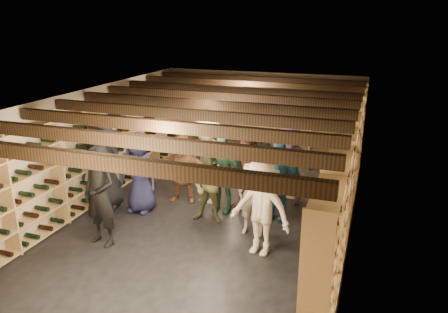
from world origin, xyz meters
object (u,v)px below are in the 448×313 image
at_px(person_2, 210,186).
at_px(person_8, 249,173).
at_px(person_1, 100,195).
at_px(person_6, 139,172).
at_px(crate_stack_left, 213,163).
at_px(person_12, 262,169).
at_px(person_5, 182,168).
at_px(person_11, 289,163).
at_px(crate_stack_right, 263,181).
at_px(person_10, 222,174).
at_px(person_9, 207,160).
at_px(person_3, 260,208).
at_px(crate_loose, 286,192).
at_px(person_4, 278,181).
at_px(person_7, 254,192).
at_px(person_0, 104,164).

height_order(person_2, person_8, person_8).
relative_size(person_1, person_6, 1.09).
bearing_deg(crate_stack_left, person_12, -40.88).
bearing_deg(person_5, person_11, 12.25).
bearing_deg(crate_stack_right, person_10, -108.32).
height_order(person_9, person_12, person_9).
height_order(crate_stack_right, person_8, person_8).
bearing_deg(person_12, person_3, -98.56).
distance_m(person_1, person_5, 2.25).
bearing_deg(person_2, person_3, -37.17).
bearing_deg(person_8, person_6, -151.83).
bearing_deg(person_11, person_5, -144.08).
height_order(crate_loose, person_8, person_8).
height_order(person_5, person_8, person_8).
bearing_deg(person_12, person_10, -159.25).
xyz_separation_m(person_5, person_6, (-0.60, -0.76, 0.09)).
relative_size(person_6, person_12, 1.09).
xyz_separation_m(crate_loose, person_8, (-0.54, -1.13, 0.76)).
xyz_separation_m(person_2, person_8, (0.59, 0.64, 0.10)).
height_order(person_2, person_6, person_6).
bearing_deg(person_10, person_4, 5.96).
distance_m(crate_loose, person_6, 3.29).
height_order(crate_loose, person_5, person_5).
distance_m(person_4, person_6, 2.79).
height_order(crate_stack_left, person_11, person_11).
relative_size(crate_loose, person_5, 0.33).
bearing_deg(person_8, crate_stack_left, 138.84).
distance_m(crate_stack_right, person_10, 1.67).
xyz_separation_m(crate_stack_left, person_10, (0.98, -2.06, 0.55)).
bearing_deg(crate_stack_left, person_4, -43.71).
distance_m(person_7, person_12, 1.39).
height_order(person_1, person_10, person_1).
xyz_separation_m(person_0, person_12, (3.02, 1.26, -0.19)).
bearing_deg(person_4, person_7, -103.74).
xyz_separation_m(person_7, person_10, (-0.88, 0.75, -0.03)).
height_order(crate_stack_right, person_9, person_9).
bearing_deg(person_1, crate_stack_left, 94.67).
bearing_deg(person_4, crate_loose, 98.80).
xyz_separation_m(crate_stack_left, person_0, (-1.37, -2.69, 0.70)).
bearing_deg(person_2, person_0, 179.55).
height_order(crate_stack_left, crate_loose, crate_stack_left).
xyz_separation_m(crate_stack_left, person_4, (2.14, -2.04, 0.54)).
relative_size(crate_stack_left, person_8, 0.32).
bearing_deg(person_8, person_1, -123.92).
xyz_separation_m(person_5, person_8, (1.52, -0.11, 0.10)).
height_order(crate_stack_left, person_0, person_0).
xyz_separation_m(crate_stack_left, person_3, (2.15, -3.46, 0.58)).
bearing_deg(crate_stack_right, crate_stack_left, 158.07).
bearing_deg(person_11, person_0, -139.72).
xyz_separation_m(crate_loose, person_1, (-2.60, -3.20, 0.83)).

